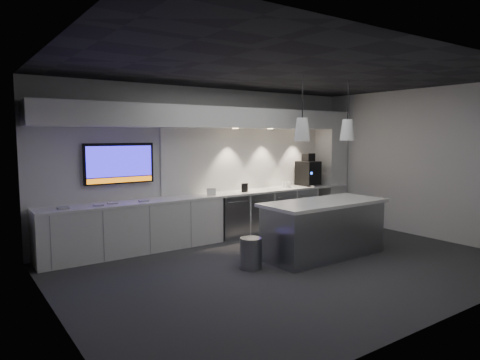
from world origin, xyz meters
TOP-DOWN VIEW (x-y plane):
  - floor at (0.00, 0.00)m, footprint 7.00×7.00m
  - ceiling at (0.00, 0.00)m, footprint 7.00×7.00m
  - wall_back at (0.00, 2.50)m, footprint 7.00×0.00m
  - wall_front at (0.00, -2.50)m, footprint 7.00×0.00m
  - wall_left at (-3.50, 0.00)m, footprint 0.00×7.00m
  - wall_right at (3.50, 0.00)m, footprint 0.00×7.00m
  - back_counter at (0.00, 2.17)m, footprint 6.80×0.65m
  - left_base_cabinets at (-1.75, 2.17)m, footprint 3.30×0.63m
  - fridge_unit_a at (0.25, 2.17)m, footprint 0.60×0.61m
  - fridge_unit_b at (0.88, 2.17)m, footprint 0.60×0.61m
  - fridge_unit_c at (1.51, 2.17)m, footprint 0.60×0.61m
  - fridge_unit_d at (2.14, 2.17)m, footprint 0.60×0.61m
  - backsplash at (1.20, 2.48)m, footprint 4.60×0.03m
  - soffit at (0.00, 2.20)m, footprint 6.90×0.60m
  - column at (3.20, 2.20)m, footprint 0.55×0.55m
  - wall_tv at (-1.90, 2.45)m, footprint 1.25×0.07m
  - island at (0.79, 0.09)m, footprint 2.25×0.98m
  - bin at (-0.63, 0.24)m, footprint 0.36×0.36m
  - coffee_machine at (2.46, 2.20)m, footprint 0.42×0.59m
  - sign_black at (0.57, 2.09)m, footprint 0.14×0.05m
  - sign_white at (-0.24, 2.06)m, footprint 0.18×0.08m
  - cup_cluster at (1.79, 2.18)m, footprint 0.16×0.16m
  - tray_a at (-2.95, 2.10)m, footprint 0.17×0.17m
  - tray_b at (-2.39, 2.09)m, footprint 0.19×0.19m
  - tray_c at (-2.14, 2.14)m, footprint 0.18×0.18m
  - tray_d at (-1.61, 2.09)m, footprint 0.19×0.19m
  - pendant_left at (0.26, 0.09)m, footprint 0.26×0.26m
  - pendant_right at (1.33, 0.09)m, footprint 0.26×0.26m

SIDE VIEW (x-z plane):
  - floor at x=0.00m, z-range 0.00..0.00m
  - bin at x=-0.63m, z-range 0.00..0.48m
  - fridge_unit_a at x=0.25m, z-range 0.00..0.85m
  - fridge_unit_b at x=0.88m, z-range 0.00..0.85m
  - fridge_unit_c at x=1.51m, z-range 0.00..0.85m
  - fridge_unit_d at x=2.14m, z-range 0.00..0.85m
  - left_base_cabinets at x=-1.75m, z-range 0.00..0.86m
  - island at x=0.79m, z-range 0.00..0.95m
  - back_counter at x=0.00m, z-range 0.86..0.90m
  - tray_a at x=-2.95m, z-range 0.90..0.92m
  - tray_b at x=-2.39m, z-range 0.90..0.92m
  - tray_c at x=-2.14m, z-range 0.90..0.92m
  - tray_d at x=-1.61m, z-range 0.90..0.92m
  - cup_cluster at x=1.79m, z-range 0.90..1.04m
  - sign_white at x=-0.24m, z-range 0.90..1.04m
  - sign_black at x=0.57m, z-range 0.90..1.08m
  - coffee_machine at x=2.46m, z-range 0.83..1.58m
  - column at x=3.20m, z-range 0.00..2.60m
  - wall_back at x=0.00m, z-range -2.00..5.00m
  - wall_front at x=0.00m, z-range -2.00..5.00m
  - wall_left at x=-3.50m, z-range -2.00..5.00m
  - wall_right at x=3.50m, z-range -2.00..5.00m
  - backsplash at x=1.20m, z-range 0.90..2.20m
  - wall_tv at x=-1.90m, z-range 1.20..1.92m
  - pendant_left at x=0.26m, z-range 1.62..2.69m
  - pendant_right at x=1.33m, z-range 1.62..2.69m
  - soffit at x=0.00m, z-range 2.20..2.60m
  - ceiling at x=0.00m, z-range 3.00..3.00m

